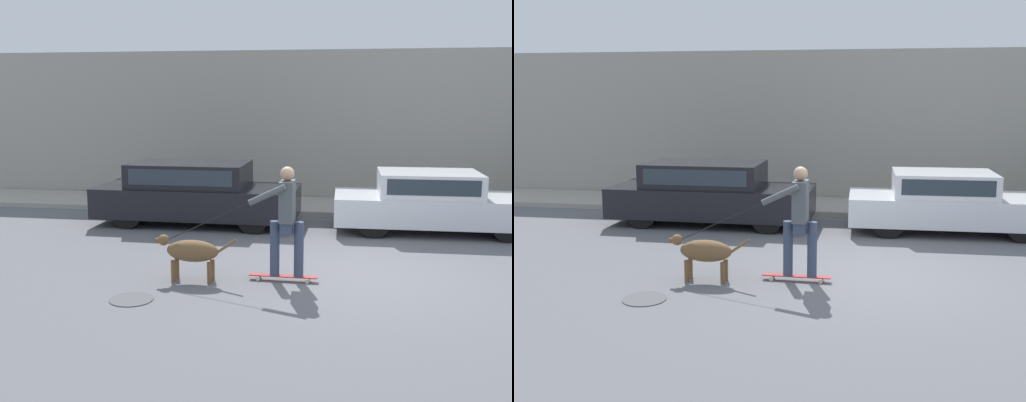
# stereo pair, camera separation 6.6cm
# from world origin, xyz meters

# --- Properties ---
(ground_plane) EXTENTS (36.00, 36.00, 0.00)m
(ground_plane) POSITION_xyz_m (0.00, 0.00, 0.00)
(ground_plane) COLOR slate
(back_wall) EXTENTS (32.00, 0.30, 3.98)m
(back_wall) POSITION_xyz_m (0.00, 6.78, 1.99)
(back_wall) COLOR #9E998E
(back_wall) RESTS_ON ground_plane
(sidewalk_curb) EXTENTS (30.00, 2.09, 0.12)m
(sidewalk_curb) POSITION_xyz_m (0.00, 5.57, 0.06)
(sidewalk_curb) COLOR #A39E93
(sidewalk_curb) RESTS_ON ground_plane
(parked_car_0) EXTENTS (4.44, 1.79, 1.37)m
(parked_car_0) POSITION_xyz_m (-3.55, 3.42, 0.68)
(parked_car_0) COLOR black
(parked_car_0) RESTS_ON ground_plane
(parked_car_1) EXTENTS (4.20, 1.73, 1.27)m
(parked_car_1) POSITION_xyz_m (1.56, 3.42, 0.62)
(parked_car_1) COLOR black
(parked_car_1) RESTS_ON ground_plane
(dog) EXTENTS (1.29, 0.36, 0.72)m
(dog) POSITION_xyz_m (-2.55, -0.65, 0.47)
(dog) COLOR brown
(dog) RESTS_ON ground_plane
(skateboarder) EXTENTS (2.37, 0.61, 1.78)m
(skateboarder) POSITION_xyz_m (-1.11, -0.42, 1.01)
(skateboarder) COLOR beige
(skateboarder) RESTS_ON ground_plane
(manhole_cover) EXTENTS (0.62, 0.62, 0.01)m
(manhole_cover) POSITION_xyz_m (-3.16, -1.62, 0.01)
(manhole_cover) COLOR #38383D
(manhole_cover) RESTS_ON ground_plane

